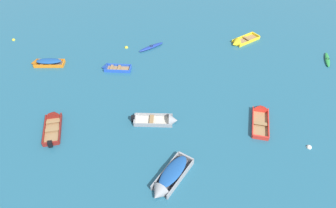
{
  "coord_description": "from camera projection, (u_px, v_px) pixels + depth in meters",
  "views": [
    {
      "loc": [
        -1.24,
        -2.45,
        20.98
      ],
      "look_at": [
        0.0,
        20.34,
        0.15
      ],
      "focal_mm": 34.18,
      "sensor_mm": 36.0,
      "label": 1
    }
  ],
  "objects": [
    {
      "name": "mooring_buoy_midfield",
      "position": [
        126.0,
        48.0,
        38.58
      ],
      "size": [
        0.42,
        0.42,
        0.42
      ],
      "primitive_type": "sphere",
      "color": "yellow",
      "rests_on": "ground_plane"
    },
    {
      "name": "kayak_green_far_back",
      "position": [
        327.0,
        59.0,
        36.5
      ],
      "size": [
        1.39,
        2.98,
        0.28
      ],
      "color": "#288C3D",
      "rests_on": "ground_plane"
    },
    {
      "name": "rowboat_yellow_midfield_right",
      "position": [
        239.0,
        42.0,
        39.18
      ],
      "size": [
        4.13,
        3.21,
        1.26
      ],
      "color": "#99754C",
      "rests_on": "ground_plane"
    },
    {
      "name": "rowboat_grey_center",
      "position": [
        164.0,
        120.0,
        29.19
      ],
      "size": [
        4.28,
        1.7,
        1.26
      ],
      "color": "beige",
      "rests_on": "ground_plane"
    },
    {
      "name": "rowboat_blue_back_row_center",
      "position": [
        110.0,
        68.0,
        35.23
      ],
      "size": [
        3.38,
        1.53,
        1.07
      ],
      "color": "#99754C",
      "rests_on": "ground_plane"
    },
    {
      "name": "rowboat_grey_back_row_left",
      "position": [
        168.0,
        180.0,
        24.22
      ],
      "size": [
        3.8,
        4.48,
        1.37
      ],
      "color": "#4C4C51",
      "rests_on": "ground_plane"
    },
    {
      "name": "rowboat_orange_outer_left",
      "position": [
        44.0,
        63.0,
        35.75
      ],
      "size": [
        3.77,
        1.36,
        1.09
      ],
      "color": "#4C4C51",
      "rests_on": "ground_plane"
    },
    {
      "name": "rowboat_red_back_row_right",
      "position": [
        260.0,
        114.0,
        29.85
      ],
      "size": [
        2.45,
        4.5,
        1.32
      ],
      "color": "#99754C",
      "rests_on": "ground_plane"
    },
    {
      "name": "mooring_buoy_trailing",
      "position": [
        14.0,
        40.0,
        39.88
      ],
      "size": [
        0.39,
        0.39,
        0.39
      ],
      "primitive_type": "sphere",
      "color": "yellow",
      "rests_on": "ground_plane"
    },
    {
      "name": "rowboat_maroon_near_right",
      "position": [
        53.0,
        121.0,
        29.15
      ],
      "size": [
        1.91,
        4.41,
        1.31
      ],
      "color": "#99754C",
      "rests_on": "ground_plane"
    },
    {
      "name": "kayak_deep_blue_midfield_left",
      "position": [
        151.0,
        47.0,
        38.42
      ],
      "size": [
        3.18,
        2.32,
        0.33
      ],
      "color": "navy",
      "rests_on": "ground_plane"
    },
    {
      "name": "mooring_buoy_between_boats_right",
      "position": [
        309.0,
        147.0,
        27.09
      ],
      "size": [
        0.43,
        0.43,
        0.43
      ],
      "primitive_type": "sphere",
      "color": "silver",
      "rests_on": "ground_plane"
    }
  ]
}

